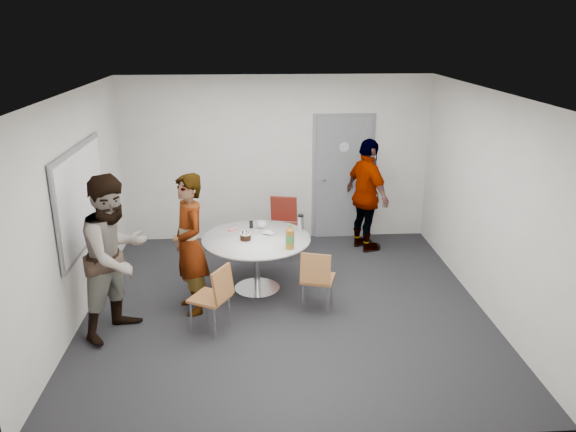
{
  "coord_description": "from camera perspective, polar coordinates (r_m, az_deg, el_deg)",
  "views": [
    {
      "loc": [
        -0.37,
        -6.45,
        3.44
      ],
      "look_at": [
        0.05,
        0.25,
        1.14
      ],
      "focal_mm": 35.0,
      "sensor_mm": 36.0,
      "label": 1
    }
  ],
  "objects": [
    {
      "name": "wall_back",
      "position": [
        9.2,
        -1.19,
        5.79
      ],
      "size": [
        5.0,
        0.0,
        5.0
      ],
      "primitive_type": "plane",
      "rotation": [
        1.57,
        0.0,
        0.0
      ],
      "color": "beige",
      "rests_on": "floor"
    },
    {
      "name": "table",
      "position": [
        7.49,
        -2.98,
        -2.95
      ],
      "size": [
        1.44,
        1.44,
        1.08
      ],
      "color": "silver",
      "rests_on": "floor"
    },
    {
      "name": "wall_right",
      "position": [
        7.36,
        19.53,
        1.32
      ],
      "size": [
        0.0,
        5.0,
        5.0
      ],
      "primitive_type": "plane",
      "rotation": [
        1.57,
        0.0,
        -1.57
      ],
      "color": "beige",
      "rests_on": "floor"
    },
    {
      "name": "person_main",
      "position": [
        6.97,
        -9.98,
        -2.86
      ],
      "size": [
        0.65,
        0.76,
        1.77
      ],
      "primitive_type": "imported",
      "rotation": [
        0.0,
        0.0,
        -1.16
      ],
      "color": "#A5C6EA",
      "rests_on": "floor"
    },
    {
      "name": "ceiling",
      "position": [
        6.5,
        -0.31,
        12.4
      ],
      "size": [
        5.0,
        5.0,
        0.0
      ],
      "primitive_type": "plane",
      "rotation": [
        3.14,
        0.0,
        0.0
      ],
      "color": "silver",
      "rests_on": "wall_back"
    },
    {
      "name": "floor",
      "position": [
        7.32,
        -0.27,
        -9.1
      ],
      "size": [
        5.0,
        5.0,
        0.0
      ],
      "primitive_type": "plane",
      "color": "black",
      "rests_on": "ground"
    },
    {
      "name": "door",
      "position": [
        9.37,
        5.58,
        3.9
      ],
      "size": [
        1.02,
        0.17,
        2.12
      ],
      "color": "slate",
      "rests_on": "wall_back"
    },
    {
      "name": "whiteboard",
      "position": [
        7.25,
        -20.21,
        1.81
      ],
      "size": [
        0.04,
        1.9,
        1.25
      ],
      "color": "slate",
      "rests_on": "wall_left"
    },
    {
      "name": "chair_near_right",
      "position": [
        6.98,
        2.94,
        -6.05
      ],
      "size": [
        0.49,
        0.51,
        0.82
      ],
      "rotation": [
        0.0,
        0.0,
        -0.29
      ],
      "color": "brown",
      "rests_on": "floor"
    },
    {
      "name": "person_right",
      "position": [
        8.86,
        8.03,
        2.07
      ],
      "size": [
        0.81,
        1.14,
        1.8
      ],
      "primitive_type": "imported",
      "rotation": [
        0.0,
        0.0,
        1.97
      ],
      "color": "black",
      "rests_on": "floor"
    },
    {
      "name": "chair_near_left",
      "position": [
        6.57,
        -7.39,
        -7.78
      ],
      "size": [
        0.56,
        0.54,
        0.83
      ],
      "rotation": [
        0.0,
        0.0,
        1.08
      ],
      "color": "brown",
      "rests_on": "floor"
    },
    {
      "name": "chair_far",
      "position": [
        8.71,
        -0.56,
        -0.42
      ],
      "size": [
        0.52,
        0.55,
        0.91
      ],
      "rotation": [
        0.0,
        0.0,
        2.91
      ],
      "color": "maroon",
      "rests_on": "floor"
    },
    {
      "name": "wall_front",
      "position": [
        4.48,
        1.56,
        -8.84
      ],
      "size": [
        5.0,
        0.0,
        5.0
      ],
      "primitive_type": "plane",
      "rotation": [
        -1.57,
        0.0,
        0.0
      ],
      "color": "beige",
      "rests_on": "floor"
    },
    {
      "name": "person_left",
      "position": [
        6.65,
        -17.1,
        -3.9
      ],
      "size": [
        1.11,
        1.17,
        1.91
      ],
      "primitive_type": "imported",
      "rotation": [
        0.0,
        0.0,
        1.0
      ],
      "color": "white",
      "rests_on": "floor"
    },
    {
      "name": "wall_left",
      "position": [
        7.11,
        -20.85,
        0.56
      ],
      "size": [
        0.0,
        5.0,
        5.0
      ],
      "primitive_type": "plane",
      "rotation": [
        1.57,
        0.0,
        1.57
      ],
      "color": "beige",
      "rests_on": "floor"
    }
  ]
}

